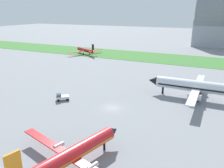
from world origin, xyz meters
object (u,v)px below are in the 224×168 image
Objects in this scene: airplane_foreground_turboprop at (71,155)px; airplane_taxiing_turboprop at (86,50)px; airplane_midfield_jet at (197,86)px; pushback_tug_near_gate at (62,97)px.

airplane_taxiing_turboprop is at bearing 46.33° from airplane_foreground_turboprop.
airplane_midfield_jet is 1.14× the size of airplane_foreground_turboprop.
airplane_taxiing_turboprop is 0.81× the size of airplane_foreground_turboprop.
airplane_midfield_jet reaches higher than airplane_taxiing_turboprop.
airplane_midfield_jet reaches higher than pushback_tug_near_gate.
airplane_taxiing_turboprop is at bearing -105.86° from pushback_tug_near_gate.
airplane_foreground_turboprop reaches higher than airplane_taxiing_turboprop.
pushback_tug_near_gate is at bearing 55.94° from airplane_foreground_turboprop.
airplane_foreground_turboprop is at bearing 87.90° from pushback_tug_near_gate.
airplane_taxiing_turboprop is 101.85m from airplane_foreground_turboprop.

